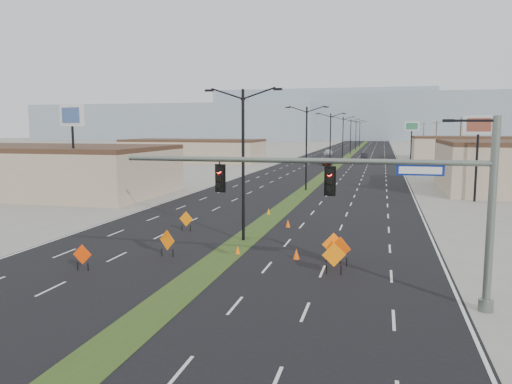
% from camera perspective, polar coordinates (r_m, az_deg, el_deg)
% --- Properties ---
extents(ground, '(600.00, 600.00, 0.00)m').
position_cam_1_polar(ground, '(22.72, -9.84, -12.08)').
color(ground, gray).
rests_on(ground, ground).
extents(road_surface, '(25.00, 400.00, 0.02)m').
position_cam_1_polar(road_surface, '(120.09, 9.99, 3.64)').
color(road_surface, black).
rests_on(road_surface, ground).
extents(median_strip, '(2.00, 400.00, 0.04)m').
position_cam_1_polar(median_strip, '(120.09, 9.99, 3.64)').
color(median_strip, '#2A4117').
rests_on(median_strip, ground).
extents(building_sw_near, '(40.00, 16.00, 5.00)m').
position_cam_1_polar(building_sw_near, '(66.35, -27.24, 2.19)').
color(building_sw_near, tan).
rests_on(building_sw_near, ground).
extents(building_sw_far, '(30.00, 14.00, 4.50)m').
position_cam_1_polar(building_sw_far, '(112.35, -7.14, 4.60)').
color(building_sw_far, tan).
rests_on(building_sw_far, ground).
extents(building_se_far, '(44.00, 16.00, 5.00)m').
position_cam_1_polar(building_se_far, '(132.85, 26.97, 4.38)').
color(building_se_far, tan).
rests_on(building_se_far, ground).
extents(mesa_west, '(180.00, 50.00, 22.00)m').
position_cam_1_polar(mesa_west, '(326.09, -9.13, 7.86)').
color(mesa_west, '#8899A8').
rests_on(mesa_west, ground).
extents(mesa_center, '(220.00, 50.00, 28.00)m').
position_cam_1_polar(mesa_center, '(321.10, 20.00, 8.06)').
color(mesa_center, '#8899A8').
rests_on(mesa_center, ground).
extents(mesa_backdrop, '(140.00, 50.00, 32.00)m').
position_cam_1_polar(mesa_backdrop, '(341.85, 7.79, 8.70)').
color(mesa_backdrop, '#8899A8').
rests_on(mesa_backdrop, ground).
extents(signal_mast, '(16.30, 0.60, 8.00)m').
position_cam_1_polar(signal_mast, '(21.69, 13.29, -0.06)').
color(signal_mast, slate).
rests_on(signal_mast, ground).
extents(streetlight_0, '(5.15, 0.24, 10.02)m').
position_cam_1_polar(streetlight_0, '(32.81, -1.48, 3.68)').
color(streetlight_0, black).
rests_on(streetlight_0, ground).
extents(streetlight_1, '(5.15, 0.24, 10.02)m').
position_cam_1_polar(streetlight_1, '(60.22, 5.78, 5.31)').
color(streetlight_1, black).
rests_on(streetlight_1, ground).
extents(streetlight_2, '(5.15, 0.24, 10.02)m').
position_cam_1_polar(streetlight_2, '(88.00, 8.49, 5.90)').
color(streetlight_2, black).
rests_on(streetlight_2, ground).
extents(streetlight_3, '(5.15, 0.24, 10.02)m').
position_cam_1_polar(streetlight_3, '(115.88, 9.90, 6.20)').
color(streetlight_3, black).
rests_on(streetlight_3, ground).
extents(streetlight_4, '(5.15, 0.24, 10.02)m').
position_cam_1_polar(streetlight_4, '(143.81, 10.76, 6.38)').
color(streetlight_4, black).
rests_on(streetlight_4, ground).
extents(streetlight_5, '(5.15, 0.24, 10.02)m').
position_cam_1_polar(streetlight_5, '(171.76, 11.35, 6.50)').
color(streetlight_5, black).
rests_on(streetlight_5, ground).
extents(streetlight_6, '(5.15, 0.24, 10.02)m').
position_cam_1_polar(streetlight_6, '(199.73, 11.76, 6.59)').
color(streetlight_6, black).
rests_on(streetlight_6, ground).
extents(utility_pole_1, '(1.60, 0.20, 9.00)m').
position_cam_1_polar(utility_pole_1, '(80.35, 22.27, 4.77)').
color(utility_pole_1, '#4C3823').
rests_on(utility_pole_1, ground).
extents(utility_pole_2, '(1.60, 0.20, 9.00)m').
position_cam_1_polar(utility_pole_2, '(115.10, 19.87, 5.49)').
color(utility_pole_2, '#4C3823').
rests_on(utility_pole_2, ground).
extents(utility_pole_3, '(1.60, 0.20, 9.00)m').
position_cam_1_polar(utility_pole_3, '(149.96, 18.59, 5.88)').
color(utility_pole_3, '#4C3823').
rests_on(utility_pole_3, ground).
extents(car_left, '(2.42, 4.75, 1.55)m').
position_cam_1_polar(car_left, '(102.25, 8.11, 3.49)').
color(car_left, maroon).
rests_on(car_left, ground).
extents(car_mid, '(1.57, 4.38, 1.44)m').
position_cam_1_polar(car_mid, '(123.41, 12.27, 4.02)').
color(car_mid, black).
rests_on(car_mid, ground).
extents(car_far, '(2.25, 5.40, 1.56)m').
position_cam_1_polar(car_far, '(138.56, 8.26, 4.48)').
color(car_far, '#B7BBC2').
rests_on(car_far, ground).
extents(construction_sign_0, '(1.07, 0.07, 1.42)m').
position_cam_1_polar(construction_sign_0, '(28.04, -19.23, -6.87)').
color(construction_sign_0, '#EE3B05').
rests_on(construction_sign_0, ground).
extents(construction_sign_1, '(1.13, 0.51, 1.61)m').
position_cam_1_polar(construction_sign_1, '(29.70, -10.12, -5.55)').
color(construction_sign_1, orange).
rests_on(construction_sign_1, ground).
extents(construction_sign_2, '(1.10, 0.21, 1.47)m').
position_cam_1_polar(construction_sign_2, '(36.78, -7.99, -3.16)').
color(construction_sign_2, orange).
rests_on(construction_sign_2, ground).
extents(construction_sign_3, '(1.19, 0.50, 1.69)m').
position_cam_1_polar(construction_sign_3, '(26.07, 8.90, -7.23)').
color(construction_sign_3, orange).
rests_on(construction_sign_3, ground).
extents(construction_sign_4, '(1.17, 0.48, 1.65)m').
position_cam_1_polar(construction_sign_4, '(27.65, 9.60, -6.44)').
color(construction_sign_4, '#EF4C05').
rests_on(construction_sign_4, ground).
extents(construction_sign_5, '(1.25, 0.47, 1.74)m').
position_cam_1_polar(construction_sign_5, '(28.20, 8.85, -6.04)').
color(construction_sign_5, '#FF6A05').
rests_on(construction_sign_5, ground).
extents(cone_0, '(0.33, 0.33, 0.55)m').
position_cam_1_polar(cone_0, '(29.95, -2.11, -6.65)').
color(cone_0, '#FF6505').
rests_on(cone_0, ground).
extents(cone_1, '(0.45, 0.45, 0.64)m').
position_cam_1_polar(cone_1, '(28.96, 4.63, -7.07)').
color(cone_1, '#FF4F05').
rests_on(cone_1, ground).
extents(cone_2, '(0.47, 0.47, 0.63)m').
position_cam_1_polar(cone_2, '(38.01, 3.67, -3.59)').
color(cone_2, '#EF5205').
rests_on(cone_2, ground).
extents(cone_3, '(0.43, 0.43, 0.55)m').
position_cam_1_polar(cone_3, '(43.50, 1.45, -2.24)').
color(cone_3, orange).
rests_on(cone_3, ground).
extents(pole_sign_west, '(3.16, 1.29, 9.81)m').
position_cam_1_polar(pole_sign_west, '(52.67, -20.28, 7.45)').
color(pole_sign_west, black).
rests_on(pole_sign_west, ground).
extents(pole_sign_east_near, '(2.79, 1.36, 8.78)m').
position_cam_1_polar(pole_sign_east_near, '(55.40, 24.07, 6.30)').
color(pole_sign_east_near, black).
rests_on(pole_sign_east_near, ground).
extents(pole_sign_east_far, '(2.90, 0.73, 8.83)m').
position_cam_1_polar(pole_sign_east_far, '(109.07, 17.37, 6.83)').
color(pole_sign_east_far, black).
rests_on(pole_sign_east_far, ground).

